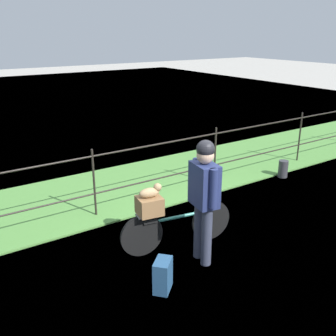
{
  "coord_description": "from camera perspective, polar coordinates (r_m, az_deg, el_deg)",
  "views": [
    {
      "loc": [
        -3.57,
        -3.59,
        2.94
      ],
      "look_at": [
        -0.36,
        1.16,
        0.9
      ],
      "focal_mm": 41.53,
      "sensor_mm": 36.0,
      "label": 1
    }
  ],
  "objects": [
    {
      "name": "terrier_dog",
      "position": [
        5.15,
        -2.52,
        -3.48
      ],
      "size": [
        0.32,
        0.18,
        0.18
      ],
      "color": "tan",
      "rests_on": "wooden_crate"
    },
    {
      "name": "bicycle_main",
      "position": [
        5.54,
        1.21,
        -8.59
      ],
      "size": [
        1.68,
        0.34,
        0.61
      ],
      "color": "black",
      "rests_on": "ground"
    },
    {
      "name": "wooden_crate",
      "position": [
        5.22,
        -2.74,
        -5.53
      ],
      "size": [
        0.37,
        0.34,
        0.24
      ],
      "primitive_type": "cube",
      "rotation": [
        0.0,
        0.0,
        -0.17
      ],
      "color": "olive",
      "rests_on": "bicycle_main"
    },
    {
      "name": "harbor_water",
      "position": [
        14.02,
        -18.63,
        6.45
      ],
      "size": [
        30.0,
        30.0,
        0.0
      ],
      "primitive_type": "plane",
      "color": "#60849E",
      "rests_on": "ground"
    },
    {
      "name": "cyclist_person",
      "position": [
        4.96,
        5.32,
        -3.48
      ],
      "size": [
        0.32,
        0.53,
        1.68
      ],
      "color": "#383D51",
      "rests_on": "ground"
    },
    {
      "name": "grass_strip",
      "position": [
        7.84,
        -4.34,
        -2.38
      ],
      "size": [
        27.0,
        2.4,
        0.03
      ],
      "primitive_type": "cube",
      "color": "#569342",
      "rests_on": "ground"
    },
    {
      "name": "backpack_on_paving",
      "position": [
        4.77,
        -0.77,
        -15.47
      ],
      "size": [
        0.33,
        0.32,
        0.4
      ],
      "primitive_type": "cube",
      "rotation": [
        0.0,
        0.0,
        0.74
      ],
      "color": "#28517A",
      "rests_on": "ground"
    },
    {
      "name": "iron_fence",
      "position": [
        6.95,
        -1.12,
        0.67
      ],
      "size": [
        18.04,
        0.04,
        1.17
      ],
      "color": "#28231E",
      "rests_on": "ground"
    },
    {
      "name": "mooring_bollard",
      "position": [
        8.54,
        16.53,
        -0.11
      ],
      "size": [
        0.2,
        0.2,
        0.36
      ],
      "primitive_type": "cylinder",
      "color": "#38383D",
      "rests_on": "ground"
    },
    {
      "name": "ground_plane",
      "position": [
        5.85,
        9.49,
        -10.87
      ],
      "size": [
        60.0,
        60.0,
        0.0
      ],
      "primitive_type": "plane",
      "color": "#B2ADA3"
    }
  ]
}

